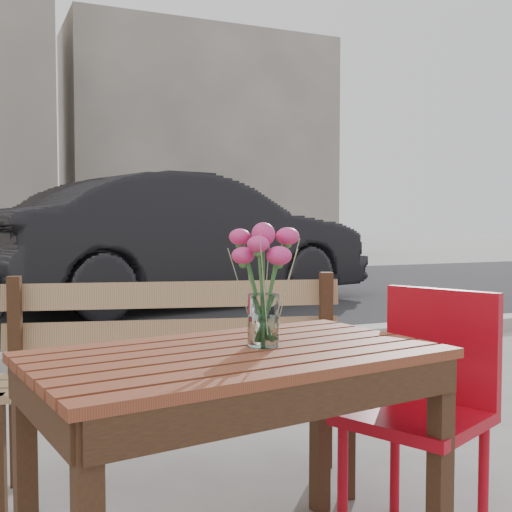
# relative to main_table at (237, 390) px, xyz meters

# --- Properties ---
(street) EXTENTS (30.00, 8.12, 0.12)m
(street) POSITION_rel_main_table_xyz_m (0.00, 5.09, -0.53)
(street) COLOR black
(street) RESTS_ON ground
(backdrop_buildings) EXTENTS (15.50, 4.00, 8.00)m
(backdrop_buildings) POSITION_rel_main_table_xyz_m (0.17, 14.42, 3.04)
(backdrop_buildings) COLOR slate
(backdrop_buildings) RESTS_ON ground
(main_table) EXTENTS (1.17, 0.79, 0.67)m
(main_table) POSITION_rel_main_table_xyz_m (0.00, 0.00, 0.00)
(main_table) COLOR brown
(main_table) RESTS_ON ground
(main_bench) EXTENTS (1.40, 0.72, 0.83)m
(main_bench) POSITION_rel_main_table_xyz_m (0.06, 0.77, -0.06)
(main_bench) COLOR #93684C
(main_bench) RESTS_ON ground
(red_chair) EXTENTS (0.52, 0.52, 0.80)m
(red_chair) POSITION_rel_main_table_xyz_m (0.68, 0.05, -0.10)
(red_chair) COLOR #A90916
(red_chair) RESTS_ON ground
(main_vase) EXTENTS (0.19, 0.19, 0.34)m
(main_vase) POSITION_rel_main_table_xyz_m (0.09, 0.02, 0.33)
(main_vase) COLOR white
(main_vase) RESTS_ON main_table
(parked_car) EXTENTS (5.02, 2.75, 1.57)m
(parked_car) POSITION_rel_main_table_xyz_m (1.74, 5.97, 0.22)
(parked_car) COLOR black
(parked_car) RESTS_ON ground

